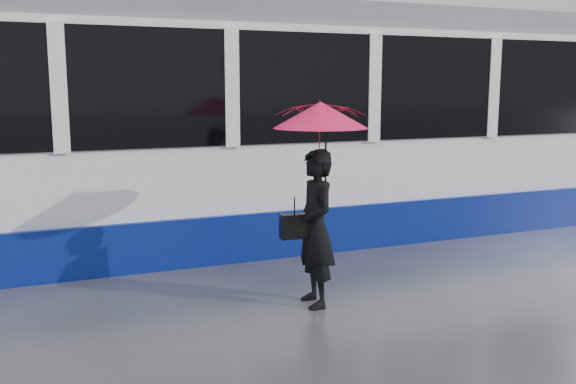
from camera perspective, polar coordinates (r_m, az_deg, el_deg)
name	(u,v)px	position (r m, az deg, el deg)	size (l,w,h in m)	color
ground	(299,288)	(7.24, 0.96, -8.50)	(90.00, 90.00, 0.00)	#2E2E33
rails	(231,239)	(9.50, -5.13, -4.14)	(34.00, 1.51, 0.02)	#3F3D38
woman	(315,228)	(6.49, 2.43, -3.25)	(0.59, 0.38, 1.61)	black
umbrella	(320,134)	(6.38, 2.90, 5.21)	(1.01, 1.01, 1.08)	#DB1250
handbag	(294,226)	(6.42, 0.58, -3.05)	(0.30, 0.14, 0.43)	black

